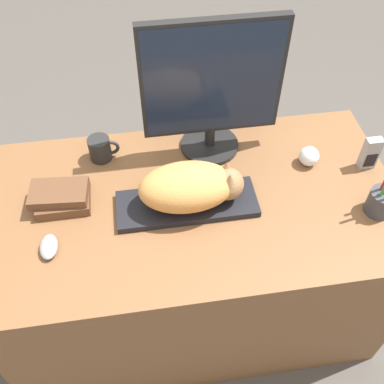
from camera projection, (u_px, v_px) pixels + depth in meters
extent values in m
plane|color=#4C4742|center=(210.00, 384.00, 1.78)|extent=(12.00, 12.00, 0.00)
cube|color=brown|center=(196.00, 258.00, 1.75)|extent=(1.36, 0.74, 0.71)
cube|color=black|center=(187.00, 204.00, 1.46)|extent=(0.45, 0.16, 0.02)
ellipsoid|color=#D18C47|center=(187.00, 187.00, 1.39)|extent=(0.30, 0.18, 0.14)
sphere|color=olive|center=(227.00, 184.00, 1.41)|extent=(0.11, 0.11, 0.11)
cone|color=olive|center=(230.00, 179.00, 1.36)|extent=(0.04, 0.04, 0.04)
cone|color=olive|center=(227.00, 167.00, 1.39)|extent=(0.04, 0.04, 0.04)
cylinder|color=black|center=(209.00, 145.00, 1.64)|extent=(0.21, 0.21, 0.02)
cylinder|color=black|center=(210.00, 135.00, 1.61)|extent=(0.04, 0.04, 0.08)
cube|color=black|center=(212.00, 79.00, 1.43)|extent=(0.46, 0.03, 0.41)
cube|color=#192338|center=(213.00, 81.00, 1.42)|extent=(0.44, 0.01, 0.39)
ellipsoid|color=gray|center=(49.00, 247.00, 1.34)|extent=(0.05, 0.09, 0.03)
cylinder|color=black|center=(100.00, 149.00, 1.58)|extent=(0.08, 0.08, 0.09)
torus|color=black|center=(111.00, 148.00, 1.58)|extent=(0.06, 0.01, 0.06)
cylinder|color=#38383D|center=(381.00, 202.00, 1.42)|extent=(0.09, 0.09, 0.09)
cylinder|color=#B21E1E|center=(384.00, 183.00, 1.38)|extent=(0.01, 0.01, 0.16)
sphere|color=silver|center=(309.00, 156.00, 1.57)|extent=(0.07, 0.07, 0.07)
cube|color=#99999E|center=(370.00, 153.00, 1.54)|extent=(0.06, 0.03, 0.13)
cube|color=black|center=(370.00, 161.00, 1.54)|extent=(0.04, 0.00, 0.06)
cube|color=brown|center=(64.00, 199.00, 1.46)|extent=(0.17, 0.14, 0.04)
cube|color=brown|center=(59.00, 193.00, 1.43)|extent=(0.19, 0.13, 0.03)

